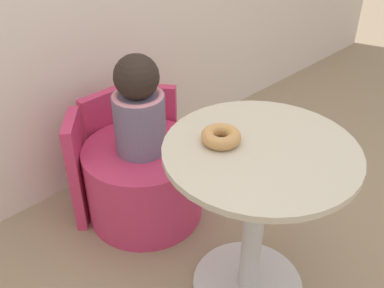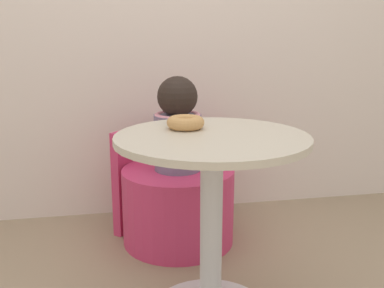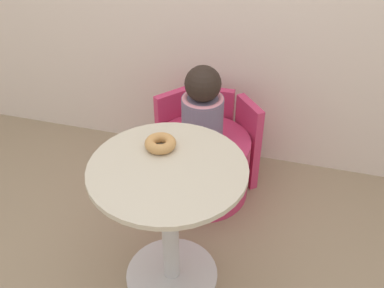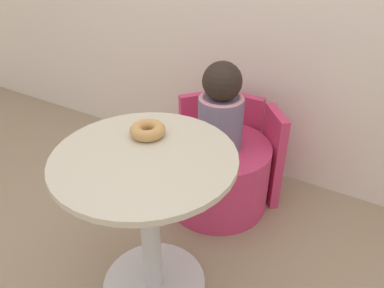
# 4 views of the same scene
# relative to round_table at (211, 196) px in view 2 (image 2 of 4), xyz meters

# --- Properties ---
(back_wall) EXTENTS (6.00, 0.06, 2.40)m
(back_wall) POSITION_rel_round_table_xyz_m (-0.07, 1.16, 0.70)
(back_wall) COLOR silver
(back_wall) RESTS_ON ground_plane
(round_table) EXTENTS (0.70, 0.70, 0.73)m
(round_table) POSITION_rel_round_table_xyz_m (0.00, 0.00, 0.00)
(round_table) COLOR silver
(round_table) RESTS_ON ground_plane
(tub_chair) EXTENTS (0.58, 0.58, 0.40)m
(tub_chair) POSITION_rel_round_table_xyz_m (-0.02, 0.68, -0.30)
(tub_chair) COLOR #C63360
(tub_chair) RESTS_ON ground_plane
(booth_backrest) EXTENTS (0.68, 0.25, 0.57)m
(booth_backrest) POSITION_rel_round_table_xyz_m (-0.02, 0.92, -0.21)
(booth_backrest) COLOR #C63360
(booth_backrest) RESTS_ON ground_plane
(child_figure) EXTENTS (0.24, 0.24, 0.48)m
(child_figure) POSITION_rel_round_table_xyz_m (-0.02, 0.68, 0.12)
(child_figure) COLOR slate
(child_figure) RESTS_ON tub_chair
(donut) EXTENTS (0.14, 0.14, 0.05)m
(donut) POSITION_rel_round_table_xyz_m (-0.07, 0.13, 0.25)
(donut) COLOR tan
(donut) RESTS_ON round_table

